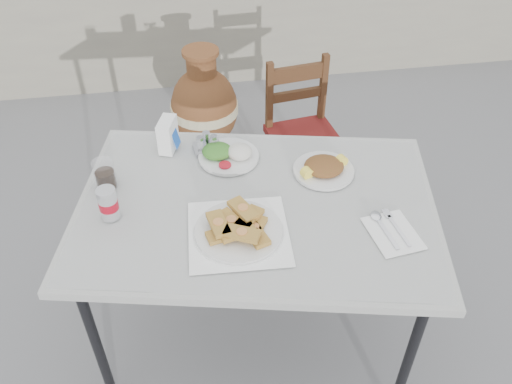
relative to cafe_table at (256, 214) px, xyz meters
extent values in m
plane|color=slate|center=(0.08, 0.04, -0.79)|extent=(80.00, 80.00, 0.00)
cylinder|color=black|center=(-0.67, -0.25, -0.39)|extent=(0.04, 0.04, 0.80)
cylinder|color=black|center=(0.51, -0.50, -0.39)|extent=(0.04, 0.04, 0.80)
cylinder|color=black|center=(-0.51, 0.50, -0.39)|extent=(0.04, 0.04, 0.80)
cylinder|color=black|center=(0.67, 0.25, -0.39)|extent=(0.04, 0.04, 0.80)
cube|color=white|center=(0.00, 0.00, 0.04)|extent=(1.55, 1.21, 0.03)
cube|color=white|center=(0.00, 0.00, 0.06)|extent=(1.50, 1.16, 0.01)
cube|color=white|center=(-0.09, -0.15, 0.06)|extent=(0.38, 0.38, 0.00)
cylinder|color=silver|center=(-0.09, -0.15, 0.07)|extent=(0.32, 0.32, 0.02)
cylinder|color=silver|center=(-0.09, -0.15, 0.07)|extent=(0.33, 0.33, 0.01)
cylinder|color=silver|center=(-0.07, 0.30, 0.07)|extent=(0.26, 0.26, 0.01)
ellipsoid|color=silver|center=(-0.02, 0.29, 0.09)|extent=(0.11, 0.11, 0.06)
ellipsoid|color=#336A1E|center=(-0.12, 0.32, 0.09)|extent=(0.13, 0.12, 0.05)
cylinder|color=#B01220|center=(-0.09, 0.23, 0.08)|extent=(0.05, 0.05, 0.01)
cylinder|color=silver|center=(0.31, 0.15, 0.07)|extent=(0.25, 0.25, 0.01)
ellipsoid|color=#2B5E17|center=(0.31, 0.15, 0.09)|extent=(0.17, 0.15, 0.05)
cylinder|color=#FEE445|center=(0.23, 0.11, 0.09)|extent=(0.06, 0.05, 0.05)
cylinder|color=#FEE445|center=(0.39, 0.17, 0.09)|extent=(0.06, 0.05, 0.05)
cylinder|color=silver|center=(-0.55, 0.01, 0.12)|extent=(0.07, 0.07, 0.13)
cylinder|color=red|center=(-0.55, 0.01, 0.12)|extent=(0.07, 0.07, 0.04)
cylinder|color=silver|center=(-0.55, 0.01, 0.19)|extent=(0.06, 0.06, 0.00)
cylinder|color=white|center=(-0.57, 0.20, 0.12)|extent=(0.09, 0.09, 0.12)
cylinder|color=black|center=(-0.57, 0.20, 0.10)|extent=(0.08, 0.08, 0.07)
cube|color=white|center=(-0.32, 0.41, 0.13)|extent=(0.09, 0.13, 0.14)
cube|color=blue|center=(-0.28, 0.40, 0.12)|extent=(0.04, 0.06, 0.08)
cube|color=silver|center=(-0.15, 0.38, 0.07)|extent=(0.13, 0.10, 0.01)
cylinder|color=white|center=(-0.18, 0.36, 0.11)|extent=(0.03, 0.03, 0.07)
cylinder|color=white|center=(-0.13, 0.36, 0.11)|extent=(0.03, 0.03, 0.07)
cylinder|color=silver|center=(-0.15, 0.40, 0.10)|extent=(0.03, 0.03, 0.06)
cube|color=white|center=(0.47, -0.24, 0.06)|extent=(0.19, 0.23, 0.00)
cube|color=silver|center=(0.44, -0.24, 0.07)|extent=(0.04, 0.17, 0.00)
ellipsoid|color=silver|center=(0.43, -0.15, 0.07)|extent=(0.04, 0.05, 0.01)
cube|color=silver|center=(0.49, -0.24, 0.07)|extent=(0.03, 0.16, 0.00)
cube|color=silver|center=(0.48, -0.14, 0.07)|extent=(0.03, 0.05, 0.00)
cube|color=#3D2510|center=(0.30, 0.76, -0.58)|extent=(0.04, 0.04, 0.41)
cube|color=#3D2510|center=(0.62, 0.81, -0.58)|extent=(0.04, 0.04, 0.41)
cube|color=#3D2510|center=(0.25, 1.08, -0.58)|extent=(0.04, 0.04, 0.41)
cube|color=#3D2510|center=(0.57, 1.13, -0.58)|extent=(0.04, 0.04, 0.41)
cube|color=maroon|center=(0.43, 0.94, -0.35)|extent=(0.43, 0.43, 0.05)
cube|color=#3D2510|center=(0.25, 1.08, -0.15)|extent=(0.04, 0.04, 0.45)
cube|color=#3D2510|center=(0.57, 1.13, -0.15)|extent=(0.04, 0.04, 0.45)
cube|color=#3D2510|center=(0.41, 1.11, -0.01)|extent=(0.36, 0.08, 0.09)
cube|color=#3D2510|center=(0.41, 1.11, -0.15)|extent=(0.36, 0.08, 0.05)
cylinder|color=brown|center=(-0.10, 1.49, -0.74)|extent=(0.33, 0.33, 0.08)
ellipsoid|color=brown|center=(-0.10, 1.49, -0.43)|extent=(0.43, 0.43, 0.54)
cylinder|color=beige|center=(-0.10, 1.49, -0.43)|extent=(0.44, 0.44, 0.06)
cylinder|color=brown|center=(-0.10, 1.49, -0.13)|extent=(0.19, 0.19, 0.17)
cylinder|color=brown|center=(-0.10, 1.49, -0.03)|extent=(0.23, 0.23, 0.03)
cube|color=gray|center=(0.08, 2.54, -0.19)|extent=(6.00, 0.25, 1.20)
camera|label=1|loc=(-0.24, -1.53, 1.47)|focal=38.00mm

